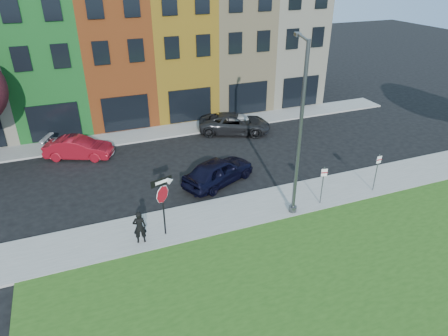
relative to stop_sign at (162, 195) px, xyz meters
name	(u,v)px	position (x,y,z in m)	size (l,w,h in m)	color
ground	(293,239)	(5.52, -2.43, -2.27)	(120.00, 120.00, 0.00)	black
sidewalk_near	(297,198)	(7.52, 0.57, -2.21)	(40.00, 3.00, 0.12)	gray
sidewalk_far	(157,133)	(2.52, 12.57, -2.21)	(40.00, 2.40, 0.12)	gray
rowhouse_block	(142,50)	(3.02, 18.75, 2.71)	(30.00, 10.12, 10.00)	beige
stop_sign	(162,195)	(0.00, 0.00, 0.00)	(1.02, 0.35, 3.02)	black
man	(140,227)	(-1.20, -0.17, -1.33)	(0.64, 0.46, 1.65)	black
sedan_near	(218,171)	(4.15, 3.85, -1.49)	(4.97, 3.62, 1.57)	black
parked_car_red	(78,148)	(-3.22, 10.38, -1.57)	(4.55, 3.05, 1.42)	maroon
parked_car_silver	(79,146)	(-3.14, 10.81, -1.61)	(4.92, 3.55, 1.32)	silver
parked_car_dark	(235,123)	(8.03, 10.61, -1.53)	(5.87, 4.39, 1.48)	black
parked_car_white	(241,122)	(8.63, 10.82, -1.62)	(4.14, 2.60, 1.31)	white
street_lamp	(299,132)	(6.64, -0.34, 2.19)	(1.07, 2.49, 8.61)	#4E5153
parking_sign_a	(323,181)	(8.36, -0.38, -0.81)	(0.31, 0.12, 2.15)	#4E5153
parking_sign_b	(377,168)	(11.89, -0.33, -0.76)	(0.32, 0.09, 2.24)	#4E5153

